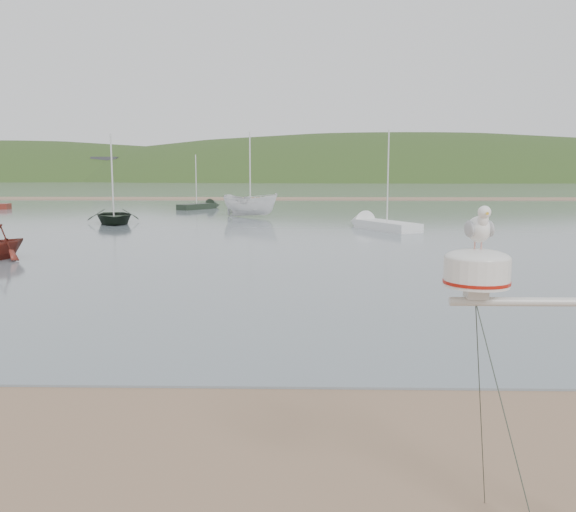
{
  "coord_description": "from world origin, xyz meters",
  "views": [
    {
      "loc": [
        2.25,
        -5.39,
        3.48
      ],
      "look_at": [
        2.12,
        1.0,
        2.58
      ],
      "focal_mm": 38.0,
      "sensor_mm": 36.0,
      "label": 1
    }
  ],
  "objects_px": {
    "sailboat_dark_mid": "(205,206)",
    "boat_white": "(250,186)",
    "sailboat_white_near": "(371,223)",
    "boat_dark": "(113,187)"
  },
  "relations": [
    {
      "from": "sailboat_dark_mid",
      "to": "boat_white",
      "type": "bearing_deg",
      "value": -63.91
    },
    {
      "from": "sailboat_dark_mid",
      "to": "sailboat_white_near",
      "type": "bearing_deg",
      "value": -54.97
    },
    {
      "from": "boat_dark",
      "to": "sailboat_dark_mid",
      "type": "height_order",
      "value": "sailboat_dark_mid"
    },
    {
      "from": "boat_dark",
      "to": "sailboat_white_near",
      "type": "height_order",
      "value": "sailboat_white_near"
    },
    {
      "from": "sailboat_dark_mid",
      "to": "boat_dark",
      "type": "bearing_deg",
      "value": -102.12
    },
    {
      "from": "boat_dark",
      "to": "sailboat_white_near",
      "type": "xyz_separation_m",
      "value": [
        16.56,
        -2.47,
        -2.1
      ]
    },
    {
      "from": "sailboat_white_near",
      "to": "sailboat_dark_mid",
      "type": "relative_size",
      "value": 1.2
    },
    {
      "from": "boat_white",
      "to": "sailboat_dark_mid",
      "type": "height_order",
      "value": "sailboat_dark_mid"
    },
    {
      "from": "boat_dark",
      "to": "boat_white",
      "type": "xyz_separation_m",
      "value": [
        8.47,
        6.0,
        -0.02
      ]
    },
    {
      "from": "boat_white",
      "to": "sailboat_white_near",
      "type": "relative_size",
      "value": 0.75
    }
  ]
}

